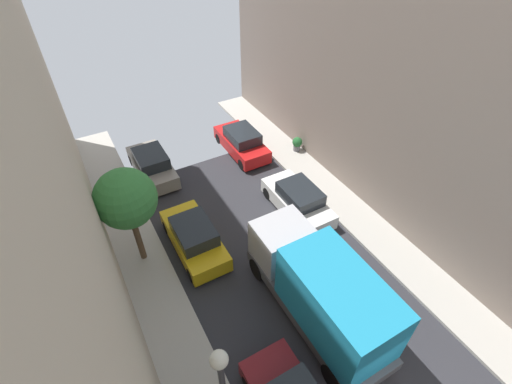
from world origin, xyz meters
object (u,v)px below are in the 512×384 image
Objects in this scene: parked_car_left_3 at (194,238)px; parked_car_right_2 at (298,200)px; potted_plant_0 at (103,191)px; parked_car_right_3 at (242,142)px; delivery_truck at (321,291)px; street_tree_0 at (126,199)px; potted_plant_4 at (297,143)px; parked_car_left_4 at (152,165)px.

parked_car_right_2 is (5.40, -0.25, 0.00)m from parked_car_left_3.
parked_car_right_3 is at bearing 3.19° from potted_plant_0.
delivery_truck is at bearing -62.66° from potted_plant_0.
potted_plant_4 is (10.51, 3.50, -2.95)m from street_tree_0.
parked_car_left_3 is 7.87m from parked_car_right_3.
street_tree_0 is at bearing 173.96° from parked_car_right_2.
potted_plant_0 is (-2.86, -0.88, -0.02)m from parked_car_left_4.
delivery_truck is (2.70, -11.63, 1.07)m from parked_car_left_4.
potted_plant_0 is at bearing 146.28° from parked_car_right_2.
parked_car_left_4 is 8.37m from parked_car_right_2.
delivery_truck is at bearing -117.26° from parked_car_right_2.
potted_plant_0 reaches higher than potted_plant_4.
street_tree_0 is at bearing -82.27° from potted_plant_0.
parked_car_left_3 is 5.99m from potted_plant_0.
potted_plant_4 is (8.30, 4.06, -0.08)m from parked_car_left_3.
street_tree_0 is 4.64× the size of potted_plant_0.
street_tree_0 reaches higher than parked_car_right_2.
parked_car_left_4 is 5.42m from parked_car_right_3.
parked_car_right_2 is at bearing -90.00° from parked_car_right_3.
potted_plant_0 is 1.13× the size of potted_plant_4.
parked_car_left_3 reaches higher than potted_plant_4.
parked_car_right_3 is 4.73× the size of potted_plant_4.
potted_plant_0 is (-0.64, 4.71, -2.90)m from street_tree_0.
delivery_truck is (-2.70, -11.21, 1.07)m from parked_car_right_3.
delivery_truck reaches higher than parked_car_left_4.
potted_plant_0 is (-2.86, 5.27, -0.02)m from parked_car_left_3.
parked_car_right_3 is 8.27m from potted_plant_0.
street_tree_0 is 5.56m from potted_plant_0.
parked_car_right_3 reaches higher than potted_plant_0.
delivery_truck reaches higher than parked_car_right_2.
street_tree_0 reaches higher than parked_car_left_4.
delivery_truck is 6.56× the size of potted_plant_0.
delivery_truck is 12.15m from potted_plant_0.
delivery_truck reaches higher than potted_plant_4.
parked_car_left_4 is at bearing 68.33° from street_tree_0.
parked_car_right_2 reaches higher than potted_plant_4.
parked_car_left_4 is 8.55m from potted_plant_4.
parked_car_left_3 is 1.00× the size of parked_car_right_2.
potted_plant_4 is (11.15, -1.21, -0.05)m from potted_plant_0.
parked_car_left_3 is at bearing -90.00° from parked_car_left_4.
potted_plant_0 is at bearing 117.34° from delivery_truck.
parked_car_left_3 is at bearing -153.92° from potted_plant_4.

